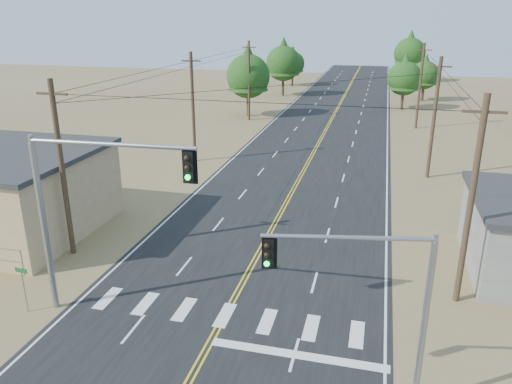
% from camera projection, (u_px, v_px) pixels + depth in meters
% --- Properties ---
extents(road, '(15.00, 200.00, 0.02)m').
position_uv_depth(road, '(301.00, 175.00, 43.09)').
color(road, black).
rests_on(road, ground).
extents(utility_pole_left_near, '(1.80, 0.30, 10.00)m').
position_uv_depth(utility_pole_left_near, '(62.00, 169.00, 27.34)').
color(utility_pole_left_near, '#4C3826').
rests_on(utility_pole_left_near, ground).
extents(utility_pole_left_mid, '(1.80, 0.30, 10.00)m').
position_uv_depth(utility_pole_left_mid, '(193.00, 107.00, 45.60)').
color(utility_pole_left_mid, '#4C3826').
rests_on(utility_pole_left_mid, ground).
extents(utility_pole_left_far, '(1.80, 0.30, 10.00)m').
position_uv_depth(utility_pole_left_far, '(249.00, 80.00, 63.87)').
color(utility_pole_left_far, '#4C3826').
rests_on(utility_pole_left_far, ground).
extents(utility_pole_right_near, '(1.80, 0.30, 10.00)m').
position_uv_depth(utility_pole_right_near, '(471.00, 202.00, 22.52)').
color(utility_pole_right_near, '#4C3826').
rests_on(utility_pole_right_near, ground).
extents(utility_pole_right_mid, '(1.80, 0.30, 10.00)m').
position_uv_depth(utility_pole_right_mid, '(434.00, 118.00, 40.79)').
color(utility_pole_right_mid, '#4C3826').
rests_on(utility_pole_right_mid, ground).
extents(utility_pole_right_far, '(1.80, 0.30, 10.00)m').
position_uv_depth(utility_pole_right_far, '(420.00, 86.00, 59.05)').
color(utility_pole_right_far, '#4C3826').
rests_on(utility_pole_right_far, ground).
extents(signal_mast_left, '(7.44, 0.65, 8.34)m').
position_uv_depth(signal_mast_left, '(84.00, 198.00, 21.39)').
color(signal_mast_left, gray).
rests_on(signal_mast_left, ground).
extents(signal_mast_right, '(5.50, 1.37, 6.66)m').
position_uv_depth(signal_mast_right, '(379.00, 293.00, 16.30)').
color(signal_mast_right, gray).
rests_on(signal_mast_right, ground).
extents(street_sign, '(0.67, 0.09, 2.26)m').
position_uv_depth(street_sign, '(23.00, 283.00, 22.82)').
color(street_sign, gray).
rests_on(street_sign, ground).
extents(tree_left_near, '(5.79, 5.79, 9.65)m').
position_uv_depth(tree_left_near, '(248.00, 72.00, 66.11)').
color(tree_left_near, '#3F2D1E').
rests_on(tree_left_near, ground).
extents(tree_left_mid, '(5.82, 5.82, 9.70)m').
position_uv_depth(tree_left_mid, '(283.00, 60.00, 83.15)').
color(tree_left_mid, '#3F2D1E').
rests_on(tree_left_mid, ground).
extents(tree_left_far, '(4.55, 4.55, 7.59)m').
position_uv_depth(tree_left_far, '(293.00, 61.00, 95.02)').
color(tree_left_far, '#3F2D1E').
rests_on(tree_left_far, ground).
extents(tree_right_near, '(4.84, 4.84, 8.07)m').
position_uv_depth(tree_right_near, '(405.00, 75.00, 71.13)').
color(tree_right_near, '#3F2D1E').
rests_on(tree_right_near, ground).
extents(tree_right_mid, '(4.40, 4.40, 7.33)m').
position_uv_depth(tree_right_mid, '(425.00, 72.00, 78.55)').
color(tree_right_mid, '#3F2D1E').
rests_on(tree_right_mid, ground).
extents(tree_right_far, '(6.17, 6.17, 10.29)m').
position_uv_depth(tree_right_far, '(410.00, 50.00, 100.22)').
color(tree_right_far, '#3F2D1E').
rests_on(tree_right_far, ground).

